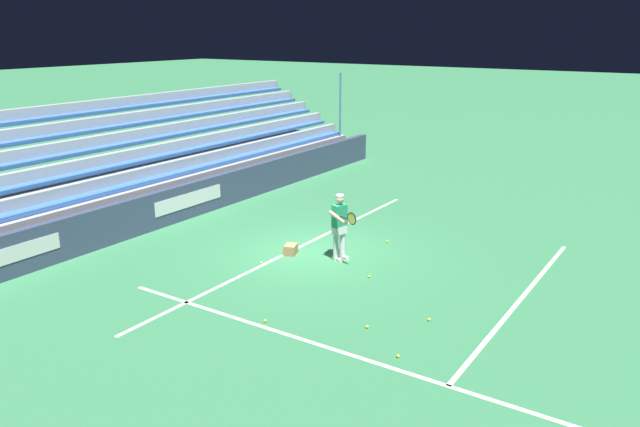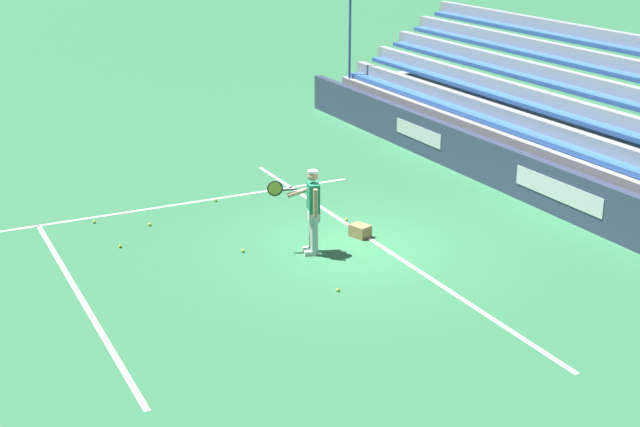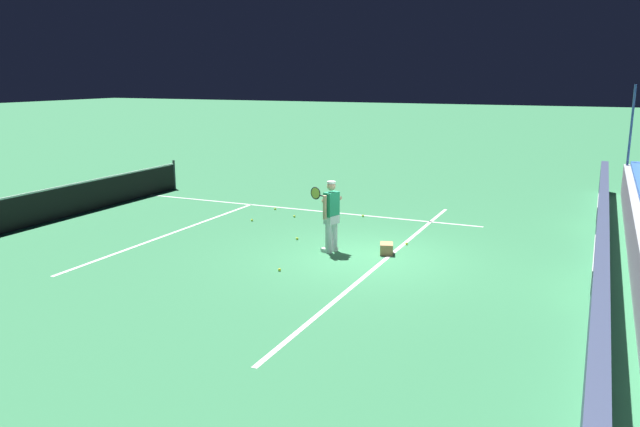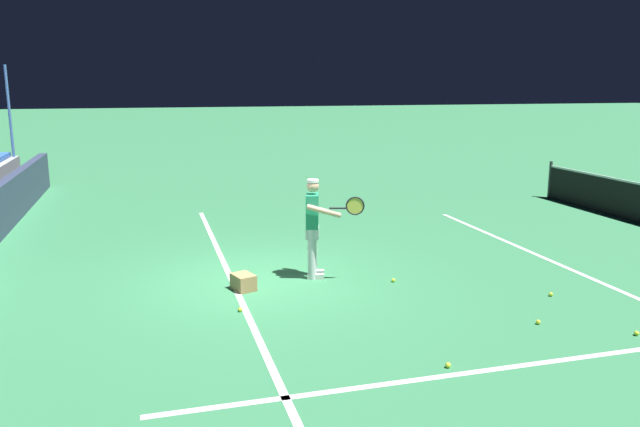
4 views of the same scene
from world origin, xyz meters
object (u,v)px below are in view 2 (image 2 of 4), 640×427
object	(u,v)px
tennis_ball_midcourt	(120,246)
tennis_ball_by_box	(149,225)
tennis_ball_far_left	(94,222)
tennis_ball_toward_net	(243,251)
ball_box_cardboard	(360,231)
tennis_ball_near_player	(216,200)
tennis_ball_on_baseline	(346,219)
tennis_player	(312,211)
tennis_ball_stray_back	(338,290)

from	to	relation	value
tennis_ball_midcourt	tennis_ball_by_box	bearing A→B (deg)	-42.92
tennis_ball_far_left	tennis_ball_toward_net	distance (m)	3.76
ball_box_cardboard	tennis_ball_near_player	distance (m)	3.98
tennis_ball_by_box	tennis_ball_on_baseline	world-z (taller)	same
tennis_ball_near_player	tennis_ball_on_baseline	bearing A→B (deg)	-140.14
tennis_player	tennis_ball_on_baseline	world-z (taller)	tennis_player
tennis_player	tennis_ball_toward_net	distance (m)	1.63
tennis_ball_by_box	tennis_player	bearing A→B (deg)	-140.30
tennis_player	tennis_ball_toward_net	size ratio (longest dim) A/B	25.98
tennis_ball_stray_back	tennis_ball_toward_net	distance (m)	2.64
tennis_ball_near_player	tennis_ball_by_box	distance (m)	2.05
tennis_ball_near_player	tennis_ball_on_baseline	size ratio (longest dim) A/B	1.00
tennis_ball_far_left	tennis_ball_on_baseline	xyz separation A→B (m)	(-2.32, -4.97, 0.00)
tennis_ball_toward_net	tennis_ball_stray_back	bearing A→B (deg)	-161.95
tennis_ball_far_left	tennis_ball_midcourt	world-z (taller)	same
tennis_ball_stray_back	tennis_ball_midcourt	bearing A→B (deg)	37.38
tennis_ball_stray_back	tennis_ball_near_player	size ratio (longest dim) A/B	1.00
ball_box_cardboard	tennis_ball_by_box	bearing A→B (deg)	55.21
tennis_ball_stray_back	tennis_ball_far_left	bearing A→B (deg)	29.14
ball_box_cardboard	tennis_ball_by_box	xyz separation A→B (m)	(2.60, 3.74, -0.10)
tennis_player	tennis_ball_by_box	world-z (taller)	tennis_player
tennis_ball_near_player	ball_box_cardboard	bearing A→B (deg)	-151.53
tennis_ball_stray_back	tennis_ball_far_left	xyz separation A→B (m)	(5.52, 3.08, 0.00)
tennis_ball_on_baseline	tennis_player	bearing A→B (deg)	131.91
ball_box_cardboard	tennis_ball_far_left	distance (m)	5.80
tennis_ball_toward_net	tennis_ball_midcourt	world-z (taller)	same
ball_box_cardboard	tennis_ball_midcourt	size ratio (longest dim) A/B	6.06
tennis_ball_toward_net	tennis_ball_by_box	distance (m)	2.61
tennis_ball_on_baseline	tennis_ball_stray_back	bearing A→B (deg)	149.45
tennis_ball_far_left	ball_box_cardboard	bearing A→B (deg)	-124.70
tennis_ball_far_left	tennis_ball_by_box	bearing A→B (deg)	-124.35
ball_box_cardboard	tennis_ball_stray_back	bearing A→B (deg)	142.71
tennis_ball_by_box	tennis_ball_midcourt	bearing A→B (deg)	137.08
tennis_ball_stray_back	tennis_ball_midcourt	distance (m)	4.85
tennis_ball_far_left	tennis_ball_near_player	distance (m)	2.88
tennis_ball_stray_back	tennis_ball_on_baseline	size ratio (longest dim) A/B	1.00
ball_box_cardboard	tennis_ball_on_baseline	world-z (taller)	ball_box_cardboard
tennis_player	tennis_ball_far_left	size ratio (longest dim) A/B	25.98
tennis_player	ball_box_cardboard	size ratio (longest dim) A/B	4.29
tennis_player	tennis_ball_near_player	xyz separation A→B (m)	(3.85, 0.61, -0.86)
tennis_player	tennis_ball_far_left	distance (m)	5.12
tennis_ball_stray_back	tennis_ball_near_player	bearing A→B (deg)	2.06
tennis_ball_stray_back	tennis_player	bearing A→B (deg)	-12.12
tennis_ball_stray_back	ball_box_cardboard	bearing A→B (deg)	-37.29
tennis_ball_far_left	tennis_ball_toward_net	xyz separation A→B (m)	(-3.01, -2.26, 0.00)
tennis_ball_near_player	tennis_ball_by_box	size ratio (longest dim) A/B	1.00
tennis_player	ball_box_cardboard	xyz separation A→B (m)	(0.35, -1.29, -0.76)
ball_box_cardboard	tennis_ball_toward_net	bearing A→B (deg)	83.34
tennis_player	ball_box_cardboard	world-z (taller)	tennis_player
ball_box_cardboard	tennis_player	bearing A→B (deg)	105.33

